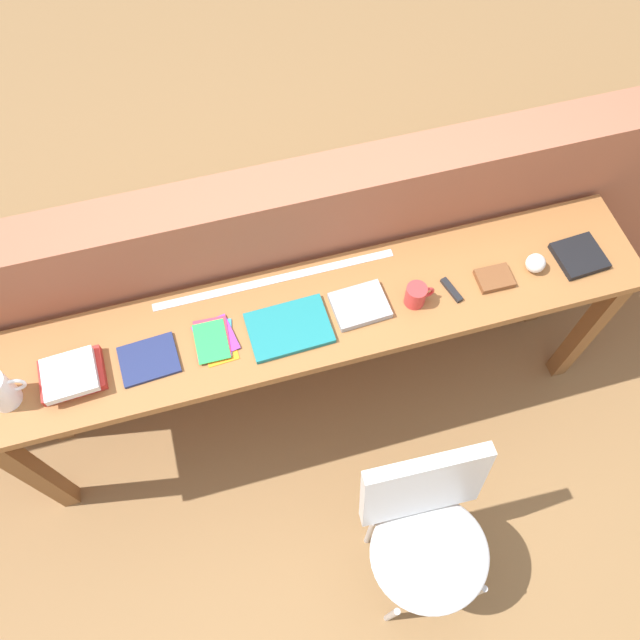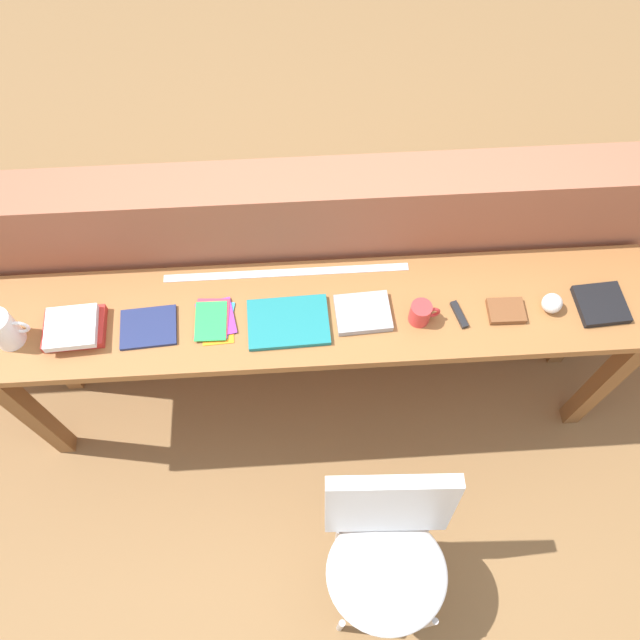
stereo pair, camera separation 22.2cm
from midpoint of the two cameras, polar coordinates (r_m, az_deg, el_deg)
The scene contains 15 objects.
ground_plane at distance 2.97m, azimuth -0.87°, elevation -12.68°, with size 40.00×40.00×0.00m, color olive.
brick_wall_back at distance 2.67m, azimuth -4.61°, elevation 3.83°, with size 6.00×0.20×1.21m, color #9E5B42.
sideboard at distance 2.39m, azimuth -2.97°, elevation -1.06°, with size 2.50×0.44×0.88m.
chair_white_moulded at distance 2.38m, azimuth 7.01°, elevation -18.83°, with size 0.46×0.47×0.89m.
book_stack_leftmost at distance 2.32m, azimuth -24.38°, elevation -4.87°, with size 0.22×0.19×0.06m.
magazine_cycling at distance 2.28m, azimuth -18.10°, elevation -3.73°, with size 0.20×0.16×0.01m, color navy.
pamphlet_pile_colourful at distance 2.25m, azimuth -12.39°, elevation -2.04°, with size 0.16×0.19×0.01m.
book_open_centre at distance 2.23m, azimuth -5.70°, elevation -1.00°, with size 0.29×0.20×0.02m, color #19757A.
book_grey_hardcover at distance 2.25m, azimuth 0.87°, elevation 1.09°, with size 0.20×0.16×0.03m, color #9E9EA3.
mug at distance 2.25m, azimuth 6.04°, elevation 2.03°, with size 0.11×0.08×0.09m.
multitool_folded at distance 2.32m, azimuth 9.29°, elevation 2.49°, with size 0.02×0.11×0.02m, color black.
leather_journal_brown at distance 2.38m, azimuth 13.13°, elevation 3.49°, with size 0.13×0.10×0.02m, color brown.
sports_ball_small at distance 2.42m, azimuth 16.68°, elevation 4.78°, with size 0.07×0.07×0.07m, color silver.
book_repair_rightmost at distance 2.53m, azimuth 20.35°, elevation 5.29°, with size 0.17×0.17×0.03m, color black.
ruler_metal_back_edge at distance 2.34m, azimuth -6.82°, elevation 3.45°, with size 0.92×0.03×0.00m, color silver.
Camera 1 is at (-0.28, -0.77, 2.85)m, focal length 35.00 mm.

